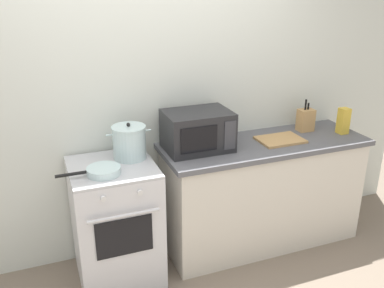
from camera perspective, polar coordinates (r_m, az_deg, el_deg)
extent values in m
cube|color=silver|center=(3.43, -1.55, 6.09)|extent=(4.40, 0.10, 2.50)
cube|color=beige|center=(3.68, 9.35, -6.73)|extent=(1.64, 0.56, 0.88)
cube|color=#59595E|center=(3.49, 9.80, -0.04)|extent=(1.70, 0.60, 0.04)
cube|color=silver|center=(3.27, -10.14, -10.43)|extent=(0.60, 0.60, 0.90)
cube|color=#B7B7BC|center=(3.05, -10.69, -3.06)|extent=(0.60, 0.60, 0.02)
cube|color=black|center=(2.98, -9.03, -12.21)|extent=(0.39, 0.01, 0.28)
cylinder|color=silver|center=(2.86, -9.12, -9.47)|extent=(0.48, 0.02, 0.02)
cylinder|color=silver|center=(2.79, -11.79, -7.20)|extent=(0.04, 0.02, 0.04)
cylinder|color=silver|center=(2.83, -6.98, -6.46)|extent=(0.04, 0.02, 0.04)
cylinder|color=silver|center=(3.12, -8.38, 0.12)|extent=(0.24, 0.24, 0.23)
cylinder|color=silver|center=(3.08, -8.50, 2.24)|extent=(0.25, 0.25, 0.01)
sphere|color=black|center=(3.07, -8.52, 2.59)|extent=(0.03, 0.03, 0.03)
cylinder|color=silver|center=(3.07, -11.01, 1.20)|extent=(0.05, 0.01, 0.01)
cylinder|color=silver|center=(3.12, -5.96, 1.85)|extent=(0.05, 0.01, 0.01)
cylinder|color=silver|center=(2.92, -11.73, -3.53)|extent=(0.23, 0.23, 0.05)
cylinder|color=black|center=(2.90, -15.93, -3.93)|extent=(0.20, 0.02, 0.02)
cube|color=#232326|center=(3.24, 0.74, 1.81)|extent=(0.50, 0.36, 0.30)
cube|color=black|center=(3.06, 0.97, 0.60)|extent=(0.28, 0.01, 0.19)
cube|color=#38383D|center=(3.15, 5.11, 1.16)|extent=(0.09, 0.01, 0.22)
cube|color=tan|center=(3.52, 11.73, 0.57)|extent=(0.36, 0.26, 0.02)
cube|color=tan|center=(3.79, 14.96, 3.11)|extent=(0.13, 0.10, 0.19)
cylinder|color=black|center=(3.74, 14.99, 5.12)|extent=(0.02, 0.02, 0.09)
cylinder|color=black|center=(3.76, 15.31, 4.91)|extent=(0.02, 0.02, 0.06)
cube|color=gold|center=(3.81, 19.61, 2.94)|extent=(0.08, 0.08, 0.22)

